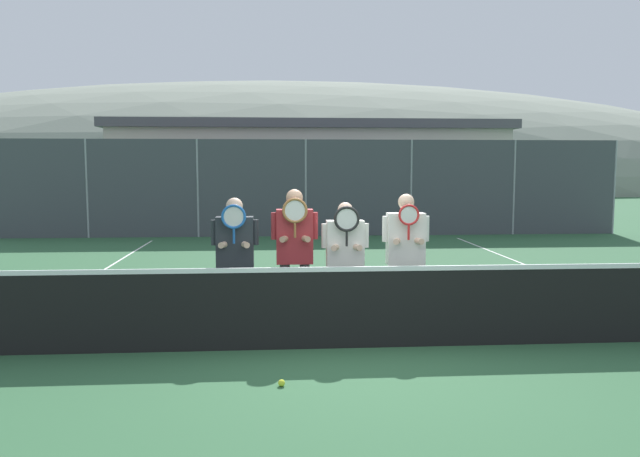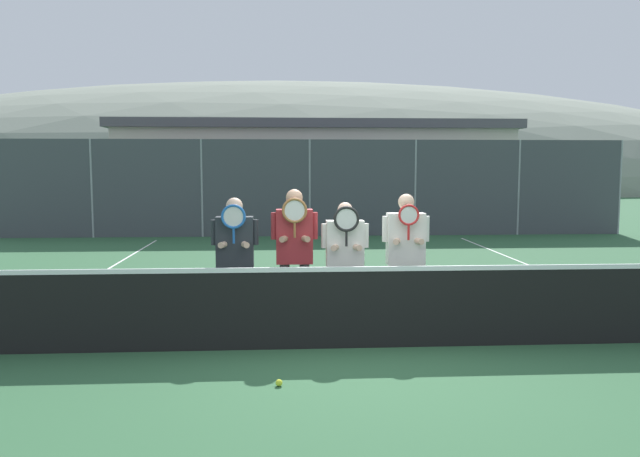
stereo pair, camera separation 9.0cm
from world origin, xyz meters
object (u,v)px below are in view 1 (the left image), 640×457
(car_left_of_center, at_px, (297,203))
(player_leftmost, at_px, (235,252))
(tennis_ball_on_court, at_px, (282,383))
(car_center, at_px, (450,202))
(player_center_right, at_px, (345,255))
(car_far_left, at_px, (139,202))
(player_rightmost, at_px, (406,249))
(player_center_left, at_px, (295,247))

(car_left_of_center, bearing_deg, player_leftmost, -95.54)
(player_leftmost, distance_m, tennis_ball_on_court, 2.39)
(player_leftmost, distance_m, car_center, 14.78)
(player_center_right, distance_m, car_far_left, 14.18)
(player_center_right, xyz_separation_m, car_far_left, (-5.40, 13.11, -0.05))
(player_center_right, height_order, car_center, car_center)
(player_center_right, bearing_deg, player_rightmost, 4.13)
(player_center_right, bearing_deg, player_center_left, 175.07)
(car_far_left, bearing_deg, player_center_right, -67.62)
(player_center_left, bearing_deg, car_center, 66.26)
(player_leftmost, height_order, car_far_left, car_far_left)
(player_center_right, xyz_separation_m, car_center, (5.17, 13.29, -0.10))
(car_center, height_order, tennis_ball_on_court, car_center)
(player_center_left, xyz_separation_m, car_left_of_center, (0.52, 13.32, -0.21))
(tennis_ball_on_court, bearing_deg, player_rightmost, 51.49)
(car_left_of_center, xyz_separation_m, tennis_ball_on_court, (-0.72, -15.40, -0.86))
(car_far_left, height_order, car_center, car_far_left)
(player_leftmost, xyz_separation_m, player_rightmost, (2.22, -0.01, 0.02))
(player_leftmost, xyz_separation_m, tennis_ball_on_court, (0.57, -2.09, -1.01))
(player_center_right, xyz_separation_m, car_left_of_center, (-0.13, 13.38, -0.11))
(car_center, bearing_deg, player_leftmost, -116.49)
(car_left_of_center, distance_m, tennis_ball_on_court, 15.44)
(player_center_left, relative_size, tennis_ball_on_court, 27.18)
(player_rightmost, relative_size, tennis_ball_on_court, 26.23)
(player_leftmost, xyz_separation_m, player_center_right, (1.42, -0.07, -0.04))
(player_center_left, relative_size, player_center_right, 1.10)
(player_center_left, bearing_deg, player_leftmost, 178.99)
(player_center_left, bearing_deg, player_center_right, -4.93)
(player_center_left, distance_m, car_far_left, 13.89)
(player_center_left, distance_m, tennis_ball_on_court, 2.34)
(player_rightmost, bearing_deg, tennis_ball_on_court, -128.51)
(player_center_right, height_order, car_far_left, car_far_left)
(player_leftmost, relative_size, player_center_left, 0.94)
(car_far_left, bearing_deg, player_leftmost, -73.03)
(car_center, bearing_deg, player_center_left, -113.74)
(player_center_right, xyz_separation_m, player_rightmost, (0.80, 0.06, 0.06))
(player_rightmost, relative_size, car_center, 0.40)
(player_rightmost, bearing_deg, car_center, 71.73)
(player_center_left, relative_size, car_far_left, 0.42)
(player_center_left, xyz_separation_m, car_center, (5.82, 13.24, -0.20))
(player_center_left, relative_size, car_center, 0.41)
(player_center_left, height_order, player_center_right, player_center_left)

